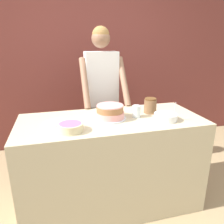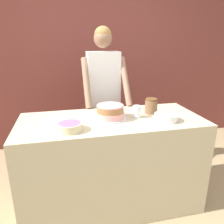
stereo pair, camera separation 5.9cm
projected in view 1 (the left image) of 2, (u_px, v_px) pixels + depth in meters
wall_back at (86, 61)px, 3.27m from camera, size 10.00×0.05×2.60m
counter at (111, 163)px, 2.13m from camera, size 1.68×0.72×0.91m
person_baker at (102, 86)px, 2.60m from camera, size 0.51×0.48×1.75m
cake at (110, 112)px, 1.98m from camera, size 0.29×0.29×0.13m
frosting_bowl_pink at (166, 116)px, 1.95m from camera, size 0.21×0.21×0.18m
frosting_bowl_purple at (71, 127)px, 1.71m from camera, size 0.20×0.20×0.07m
drinking_glass at (136, 111)px, 2.02m from camera, size 0.08×0.08×0.11m
ceramic_plate at (56, 122)px, 1.89m from camera, size 0.20×0.20×0.01m
stoneware_jar at (150, 106)px, 2.14m from camera, size 0.12×0.12×0.15m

